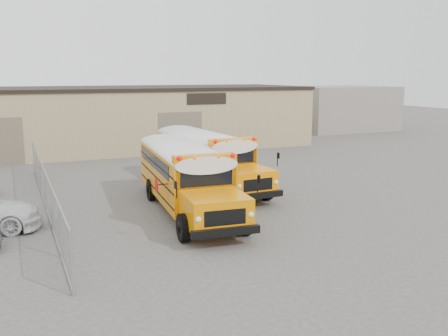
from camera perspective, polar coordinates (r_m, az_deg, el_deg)
name	(u,v)px	position (r m, az deg, el deg)	size (l,w,h in m)	color
ground	(205,213)	(20.70, -2.13, -5.13)	(120.00, 120.00, 0.00)	#494643
warehouse	(110,117)	(39.35, -12.90, 5.66)	(30.20, 10.20, 4.67)	tan
chainlink_fence	(45,190)	(22.10, -19.76, -2.33)	(0.07, 18.07, 1.81)	#93969C
distant_building_right	(337,108)	(52.90, 12.84, 6.70)	(10.00, 8.00, 4.40)	gray
school_bus_left	(158,151)	(26.51, -7.50, 1.91)	(3.37, 9.81, 2.82)	orange
school_bus_right	(167,141)	(30.66, -6.52, 3.08)	(3.02, 9.67, 2.79)	#FF8900
tarp_bundle	(203,200)	(19.28, -2.37, -3.64)	(1.26, 1.25, 1.70)	black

